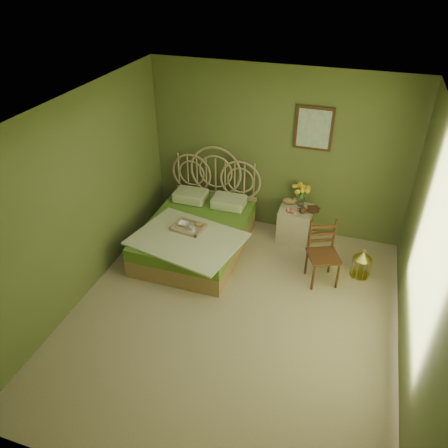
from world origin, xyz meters
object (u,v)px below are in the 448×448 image
(bed, at_px, (197,232))
(chair, at_px, (325,249))
(birdcage, at_px, (362,264))
(nightstand, at_px, (296,219))

(bed, xyz_separation_m, chair, (1.92, -0.13, 0.21))
(bed, relative_size, birdcage, 5.21)
(birdcage, bearing_deg, nightstand, 148.20)
(nightstand, relative_size, chair, 1.08)
(bed, distance_m, birdcage, 2.44)
(nightstand, distance_m, birdcage, 1.26)
(bed, xyz_separation_m, nightstand, (1.38, 0.75, 0.06))
(nightstand, height_order, chair, nightstand)
(bed, height_order, chair, bed)
(chair, distance_m, birdcage, 0.64)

